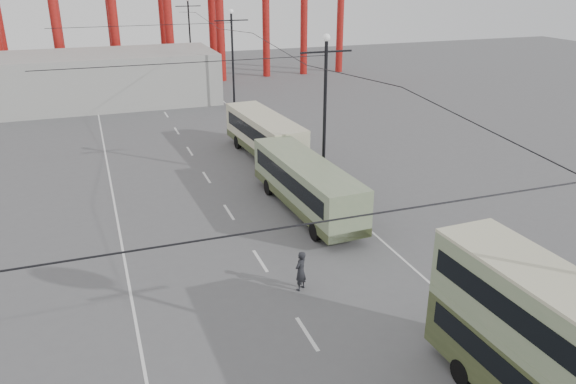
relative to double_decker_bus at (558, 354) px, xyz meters
name	(u,v)px	position (x,y,z in m)	size (l,w,h in m)	color
road_markings	(217,189)	(-4.76, 22.41, -2.70)	(12.52, 120.00, 0.01)	silver
lamp_post_mid	(325,113)	(1.70, 20.71, 1.98)	(3.20, 0.44, 9.32)	black
lamp_post_far	(233,60)	(1.70, 42.71, 1.98)	(3.20, 0.44, 9.32)	black
lamp_post_distant	(190,36)	(1.70, 64.71, 1.98)	(3.20, 0.44, 9.32)	black
fairground_shed	(104,78)	(-9.90, 49.71, -0.20)	(22.00, 10.00, 5.00)	#9D9D98
double_decker_bus	(558,354)	(0.00, 0.00, 0.00)	(2.61, 9.06, 4.82)	#323D21
single_decker_green	(306,184)	(-0.75, 17.42, -1.04)	(2.92, 10.53, 2.95)	gray
single_decker_cream	(265,134)	(0.01, 27.51, -0.98)	(3.23, 9.98, 3.05)	beige
pedestrian	(301,271)	(-4.01, 9.74, -1.81)	(0.65, 0.43, 1.79)	black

